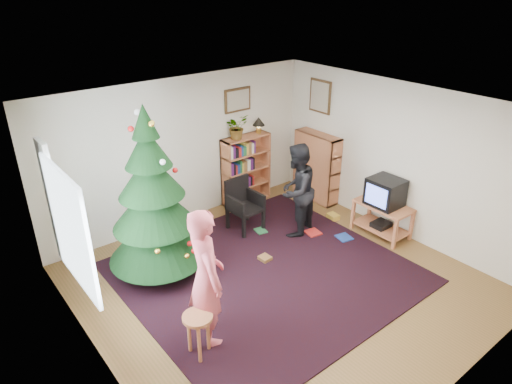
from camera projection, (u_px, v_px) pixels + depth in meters
floor at (279, 283)px, 6.46m from camera, size 5.00×5.00×0.00m
ceiling at (284, 110)px, 5.38m from camera, size 5.00×5.00×0.00m
wall_back at (183, 151)px, 7.68m from camera, size 5.00×0.02×2.50m
wall_front at (463, 302)px, 4.16m from camera, size 5.00×0.02×2.50m
wall_left at (92, 276)px, 4.51m from camera, size 0.02×5.00×2.50m
wall_right at (397, 160)px, 7.33m from camera, size 0.02×5.00×2.50m
rug at (266, 272)px, 6.67m from camera, size 3.80×3.60×0.02m
window_pane at (70, 230)px, 4.84m from camera, size 0.04×1.20×1.40m
curtain at (54, 205)px, 5.36m from camera, size 0.06×0.35×1.60m
picture_back at (238, 100)px, 8.01m from camera, size 0.55×0.03×0.42m
picture_right at (320, 96)px, 8.24m from camera, size 0.03×0.50×0.60m
christmas_tree at (154, 209)px, 6.25m from camera, size 1.38×1.38×2.51m
bookshelf_back at (246, 169)px, 8.51m from camera, size 0.95×0.30×1.30m
bookshelf_right at (316, 166)px, 8.63m from camera, size 0.30×0.95×1.30m
tv_stand at (382, 217)px, 7.54m from camera, size 0.50×0.91×0.55m
crt_tv at (385, 192)px, 7.34m from camera, size 0.48×0.52×0.45m
armchair at (242, 202)px, 7.67m from camera, size 0.51×0.51×0.90m
stool at (198, 325)px, 5.05m from camera, size 0.34×0.34×0.57m
person_standing at (206, 277)px, 5.15m from camera, size 0.55×0.71×1.72m
person_by_chair at (296, 191)px, 7.37m from camera, size 0.92×0.82×1.57m
potted_plant at (237, 127)px, 8.03m from camera, size 0.43×0.38×0.44m
table_lamp at (259, 122)px, 8.31m from camera, size 0.23×0.23×0.30m
floor_clutter at (304, 234)px, 7.59m from camera, size 1.99×1.23×0.08m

